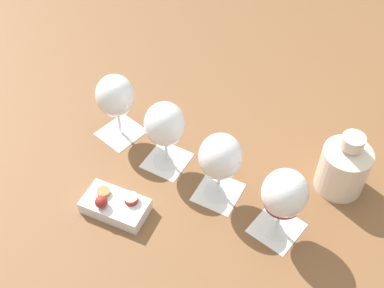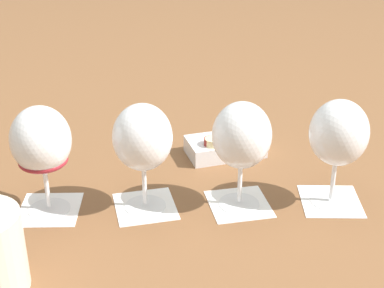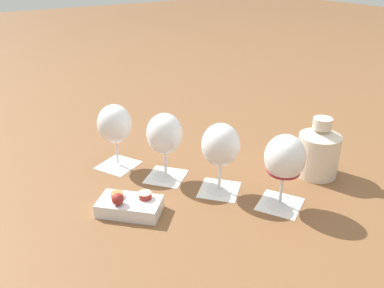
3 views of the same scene
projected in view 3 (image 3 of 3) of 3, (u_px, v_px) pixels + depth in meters
The scene contains 11 objects.
ground_plane at pixel (193, 183), 1.09m from camera, with size 8.00×8.00×0.00m, color brown.
tasting_card_0 at pixel (280, 204), 1.00m from camera, with size 0.14×0.14×0.00m.
tasting_card_1 at pixel (219, 190), 1.06m from camera, with size 0.14×0.14×0.00m.
tasting_card_2 at pixel (166, 176), 1.12m from camera, with size 0.14×0.14×0.00m.
tasting_card_3 at pixel (118, 165), 1.18m from camera, with size 0.14×0.14×0.00m.
wine_glass_0 at pixel (285, 160), 0.95m from camera, with size 0.10×0.10×0.18m.
wine_glass_1 at pixel (221, 148), 1.01m from camera, with size 0.10×0.10×0.18m.
wine_glass_2 at pixel (165, 136), 1.07m from camera, with size 0.10×0.10×0.18m.
wine_glass_3 at pixel (115, 127), 1.13m from camera, with size 0.10×0.10×0.18m.
ceramic_vase at pixel (318, 151), 1.11m from camera, with size 0.11×0.11×0.17m.
snack_dish at pixel (130, 205), 0.96m from camera, with size 0.16×0.16×0.06m.
Camera 3 is at (-0.79, 0.52, 0.56)m, focal length 38.00 mm.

